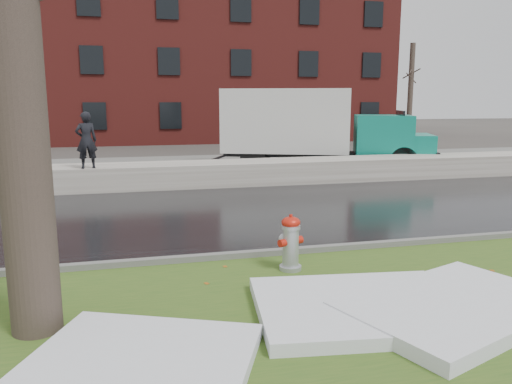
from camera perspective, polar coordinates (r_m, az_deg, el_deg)
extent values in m
plane|color=#47423D|center=(7.94, 5.56, -9.44)|extent=(120.00, 120.00, 0.00)
cube|color=#2F511B|center=(6.85, 9.12, -12.67)|extent=(60.00, 4.50, 0.04)
cube|color=black|center=(12.10, -1.53, -2.37)|extent=(60.00, 7.00, 0.03)
cube|color=slate|center=(20.37, -6.68, 2.78)|extent=(60.00, 9.00, 0.03)
cube|color=slate|center=(8.82, 3.40, -6.90)|extent=(60.00, 0.15, 0.14)
cube|color=beige|center=(16.10, -4.75, 2.10)|extent=(60.00, 1.60, 0.75)
cube|color=maroon|center=(37.38, -7.14, 13.86)|extent=(26.00, 12.00, 10.00)
cylinder|color=#504239|center=(33.22, -20.29, 10.73)|extent=(0.36, 0.36, 6.50)
cylinder|color=#504239|center=(33.25, -20.39, 12.36)|extent=(0.84, 1.62, 0.73)
cylinder|color=#504239|center=(33.30, -20.49, 13.91)|extent=(1.08, 1.26, 0.66)
cylinder|color=#504239|center=(33.23, -20.33, 11.33)|extent=(1.40, 0.61, 0.63)
cylinder|color=#504239|center=(36.14, 17.23, 10.82)|extent=(0.36, 0.36, 6.50)
cylinder|color=#504239|center=(36.17, 17.32, 12.33)|extent=(0.84, 1.62, 0.73)
cylinder|color=#504239|center=(36.22, 17.40, 13.75)|extent=(1.08, 1.26, 0.66)
cylinder|color=#504239|center=(36.15, 17.26, 11.38)|extent=(1.40, 0.61, 0.63)
cylinder|color=#A4A6AC|center=(7.93, 3.98, -6.19)|extent=(0.33, 0.33, 0.77)
ellipsoid|color=#B81C0E|center=(7.83, 4.01, -3.48)|extent=(0.38, 0.38, 0.18)
cylinder|color=#B81C0E|center=(7.81, 4.02, -2.77)|extent=(0.07, 0.07, 0.06)
cylinder|color=#B81C0E|center=(7.82, 3.05, -5.84)|extent=(0.15, 0.15, 0.12)
cylinder|color=#B81C0E|center=(8.01, 4.89, -5.47)|extent=(0.15, 0.15, 0.12)
cylinder|color=#A4A6AC|center=(8.03, 3.27, -5.40)|extent=(0.18, 0.16, 0.15)
cylinder|color=#504239|center=(6.11, -26.15, 17.76)|extent=(0.74, 0.74, 7.08)
cylinder|color=#504239|center=(6.12, -26.23, 18.69)|extent=(1.47, 0.19, 0.63)
cube|color=black|center=(20.09, 6.78, 4.33)|extent=(7.12, 3.49, 0.20)
cube|color=beige|center=(20.04, 3.44, 8.15)|extent=(5.41, 3.90, 2.46)
cube|color=#0D7D6A|center=(20.16, 14.26, 6.31)|extent=(2.74, 2.79, 1.55)
cube|color=#0D7D6A|center=(20.39, 17.91, 5.14)|extent=(1.74, 2.26, 0.82)
cube|color=black|center=(20.22, 16.14, 7.79)|extent=(0.73, 1.72, 0.82)
cube|color=black|center=(20.59, -5.00, 3.68)|extent=(1.85, 1.58, 0.61)
cylinder|color=black|center=(19.39, 16.48, 3.49)|extent=(1.03, 0.62, 1.00)
cylinder|color=black|center=(21.27, 15.68, 4.10)|extent=(1.03, 0.62, 1.00)
cylinder|color=black|center=(19.18, 4.01, 3.82)|extent=(1.03, 0.62, 1.00)
cylinder|color=black|center=(21.07, 4.32, 4.40)|extent=(1.03, 0.62, 1.00)
cylinder|color=black|center=(19.31, -0.31, 3.89)|extent=(1.03, 0.62, 1.00)
cylinder|color=black|center=(21.20, 0.38, 4.47)|extent=(1.03, 0.62, 1.00)
imported|color=black|center=(15.23, -18.82, 5.62)|extent=(0.67, 0.51, 1.63)
cube|color=silver|center=(6.60, 11.82, -12.74)|extent=(2.83, 2.31, 0.16)
cube|color=silver|center=(5.48, -12.63, -17.93)|extent=(2.65, 2.34, 0.14)
cube|color=silver|center=(6.91, 21.72, -12.09)|extent=(3.25, 2.67, 0.18)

